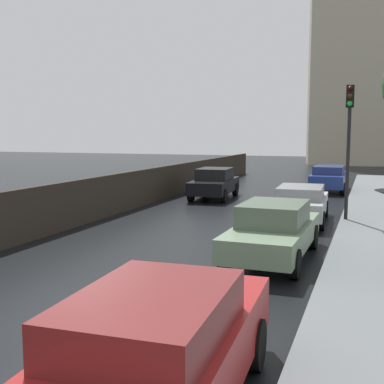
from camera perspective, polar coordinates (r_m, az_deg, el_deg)
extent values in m
plane|color=black|center=(9.23, -14.11, -13.06)|extent=(120.00, 120.00, 0.00)
cube|color=slate|center=(7.76, 20.43, -16.65)|extent=(2.20, 60.00, 0.14)
cube|color=maroon|center=(5.59, -3.69, -18.85)|extent=(1.85, 4.53, 0.70)
cube|color=maroon|center=(5.16, -4.69, -14.01)|extent=(1.55, 2.28, 0.47)
cylinder|color=black|center=(7.24, -5.11, -15.70)|extent=(0.25, 0.69, 0.68)
cylinder|color=black|center=(6.84, 7.27, -17.11)|extent=(0.25, 0.69, 0.68)
cube|color=navy|center=(27.35, 15.61, 1.42)|extent=(1.70, 4.40, 0.65)
cube|color=navy|center=(27.08, 15.60, 2.50)|extent=(1.49, 2.38, 0.41)
cylinder|color=black|center=(28.89, 14.27, 1.09)|extent=(0.22, 0.64, 0.64)
cylinder|color=black|center=(28.78, 17.36, 0.97)|extent=(0.22, 0.64, 0.64)
cylinder|color=black|center=(26.02, 13.62, 0.50)|extent=(0.22, 0.64, 0.64)
cylinder|color=black|center=(25.89, 17.05, 0.36)|extent=(0.22, 0.64, 0.64)
cube|color=#B2B5BA|center=(17.71, 12.51, -1.50)|extent=(1.85, 4.11, 0.57)
cube|color=gray|center=(17.44, 12.49, -0.01)|extent=(1.57, 2.25, 0.41)
cylinder|color=black|center=(19.15, 10.55, -1.70)|extent=(0.25, 0.62, 0.61)
cylinder|color=black|center=(19.02, 15.17, -1.88)|extent=(0.25, 0.62, 0.61)
cylinder|color=black|center=(16.54, 9.39, -3.01)|extent=(0.25, 0.62, 0.61)
cylinder|color=black|center=(16.39, 14.75, -3.24)|extent=(0.25, 0.62, 0.61)
cube|color=slate|center=(12.35, 9.43, -4.97)|extent=(1.76, 4.55, 0.55)
cube|color=#4D5C49|center=(12.23, 9.46, -2.48)|extent=(1.51, 2.08, 0.54)
cylinder|color=black|center=(13.99, 7.56, -4.69)|extent=(0.23, 0.66, 0.65)
cylinder|color=black|center=(13.72, 13.85, -5.06)|extent=(0.23, 0.66, 0.65)
cylinder|color=black|center=(11.19, 3.92, -7.58)|extent=(0.23, 0.66, 0.65)
cylinder|color=black|center=(10.85, 11.80, -8.17)|extent=(0.23, 0.66, 0.65)
cube|color=black|center=(23.49, 2.59, 0.74)|extent=(1.94, 4.15, 0.59)
cube|color=black|center=(23.52, 2.65, 2.13)|extent=(1.60, 2.08, 0.53)
cylinder|color=black|center=(22.06, 3.71, -0.44)|extent=(0.26, 0.65, 0.64)
cylinder|color=black|center=(22.44, -0.12, -0.30)|extent=(0.26, 0.65, 0.64)
cylinder|color=black|center=(24.65, 5.05, 0.32)|extent=(0.26, 0.65, 0.64)
cylinder|color=black|center=(24.99, 1.60, 0.43)|extent=(0.26, 0.65, 0.64)
cylinder|color=black|center=(17.69, 17.61, 3.10)|extent=(0.12, 0.12, 3.83)
cube|color=black|center=(17.71, 17.88, 10.52)|extent=(0.26, 0.26, 0.75)
sphere|color=#360503|center=(17.55, 17.89, 11.37)|extent=(0.17, 0.17, 0.17)
sphere|color=#392405|center=(17.53, 17.86, 10.56)|extent=(0.17, 0.17, 0.17)
sphere|color=green|center=(17.52, 17.83, 9.74)|extent=(0.17, 0.17, 0.17)
cube|color=#B2A88E|center=(52.89, 18.52, 17.71)|extent=(9.53, 7.41, 26.78)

